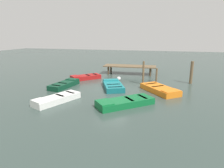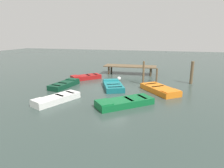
# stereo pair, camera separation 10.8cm
# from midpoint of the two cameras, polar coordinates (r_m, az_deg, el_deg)

# --- Properties ---
(ground_plane) EXTENTS (80.00, 80.00, 0.00)m
(ground_plane) POSITION_cam_midpoint_polar(r_m,az_deg,el_deg) (16.00, 0.19, -1.21)
(ground_plane) COLOR #33423D
(dock_segment) EXTENTS (5.74, 1.98, 0.95)m
(dock_segment) POSITION_cam_midpoint_polar(r_m,az_deg,el_deg) (21.68, 5.44, 5.08)
(dock_segment) COLOR brown
(dock_segment) RESTS_ON ground_plane
(rowboat_green) EXTENTS (3.53, 3.32, 0.46)m
(rowboat_green) POSITION_cam_midpoint_polar(r_m,az_deg,el_deg) (12.10, 3.89, -5.33)
(rowboat_green) COLOR #0F602D
(rowboat_green) RESTS_ON ground_plane
(rowboat_orange) EXTENTS (3.19, 3.47, 0.46)m
(rowboat_orange) POSITION_cam_midpoint_polar(r_m,az_deg,el_deg) (15.29, 14.01, -1.54)
(rowboat_orange) COLOR orange
(rowboat_orange) RESTS_ON ground_plane
(rowboat_red) EXTENTS (2.78, 2.85, 0.46)m
(rowboat_red) POSITION_cam_midpoint_polar(r_m,az_deg,el_deg) (19.35, -7.51, 2.03)
(rowboat_red) COLOR maroon
(rowboat_red) RESTS_ON ground_plane
(rowboat_dark_green) EXTENTS (1.50, 3.14, 0.46)m
(rowboat_dark_green) POSITION_cam_midpoint_polar(r_m,az_deg,el_deg) (16.81, -13.54, -0.10)
(rowboat_dark_green) COLOR #0C3823
(rowboat_dark_green) RESTS_ON ground_plane
(rowboat_teal) EXTENTS (2.52, 3.41, 0.46)m
(rowboat_teal) POSITION_cam_midpoint_polar(r_m,az_deg,el_deg) (15.95, 0.46, -0.46)
(rowboat_teal) COLOR #14666B
(rowboat_teal) RESTS_ON ground_plane
(rowboat_white) EXTENTS (2.20, 3.32, 0.46)m
(rowboat_white) POSITION_cam_midpoint_polar(r_m,az_deg,el_deg) (13.19, -15.71, -4.18)
(rowboat_white) COLOR silver
(rowboat_white) RESTS_ON ground_plane
(mooring_piling_far_left) EXTENTS (0.17, 0.17, 2.04)m
(mooring_piling_far_left) POSITION_cam_midpoint_polar(r_m,az_deg,el_deg) (17.27, 9.36, 3.21)
(mooring_piling_far_left) COLOR brown
(mooring_piling_far_left) RESTS_ON ground_plane
(mooring_piling_near_right) EXTENTS (0.26, 0.26, 2.01)m
(mooring_piling_near_right) POSITION_cam_midpoint_polar(r_m,az_deg,el_deg) (18.66, 22.46, 3.08)
(mooring_piling_near_right) COLOR brown
(mooring_piling_near_right) RESTS_ON ground_plane
(mooring_piling_center) EXTENTS (0.18, 0.18, 1.29)m
(mooring_piling_center) POSITION_cam_midpoint_polar(r_m,az_deg,el_deg) (18.42, 13.12, 2.52)
(mooring_piling_center) COLOR brown
(mooring_piling_center) RESTS_ON ground_plane
(marker_buoy) EXTENTS (0.36, 0.36, 0.48)m
(marker_buoy) POSITION_cam_midpoint_polar(r_m,az_deg,el_deg) (18.14, 2.22, 1.55)
(marker_buoy) COLOR #262626
(marker_buoy) RESTS_ON ground_plane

